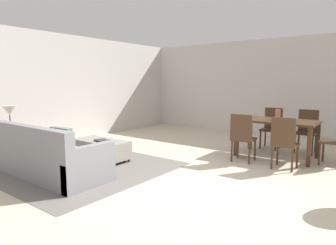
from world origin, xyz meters
name	(u,v)px	position (x,y,z in m)	size (l,w,h in m)	color
ground_plane	(190,188)	(0.00, 0.00, 0.00)	(10.80, 10.80, 0.00)	beige
wall_back	(291,88)	(0.00, 5.00, 1.35)	(9.00, 0.12, 2.70)	beige
wall_left	(45,89)	(-4.50, 0.50, 1.35)	(0.12, 11.00, 2.70)	beige
area_rug	(79,166)	(-2.19, -0.29, 0.00)	(3.00, 2.80, 0.01)	slate
couch	(48,158)	(-2.15, -0.89, 0.29)	(2.11, 0.86, 0.86)	gray
ottoman_table	(101,149)	(-2.24, 0.27, 0.23)	(1.15, 0.55, 0.39)	gray
side_table	(11,139)	(-3.51, -0.83, 0.43)	(0.40, 0.40, 0.55)	brown
table_lamp	(9,112)	(-3.51, -0.83, 0.96)	(0.26, 0.26, 0.53)	brown
dining_table	(277,125)	(0.40, 2.57, 0.66)	(1.51, 0.87, 0.76)	#422B1C
dining_chair_near_left	(242,135)	(0.01, 1.78, 0.52)	(0.43, 0.43, 0.92)	#422B1C
dining_chair_near_right	(284,140)	(0.78, 1.76, 0.52)	(0.41, 0.41, 0.92)	#422B1C
dining_chair_far_left	(272,126)	(0.05, 3.36, 0.52)	(0.41, 0.41, 0.92)	#422B1C
dining_chair_far_right	(307,129)	(0.79, 3.37, 0.52)	(0.41, 0.41, 0.92)	#422B1C
vase_centerpiece	(278,115)	(0.41, 2.55, 0.86)	(0.10, 0.10, 0.21)	#B26659
book_on_ottoman	(102,140)	(-2.13, 0.20, 0.41)	(0.26, 0.20, 0.03)	#333338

